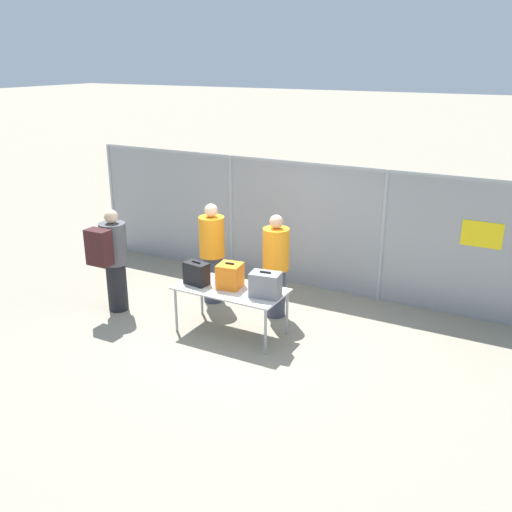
# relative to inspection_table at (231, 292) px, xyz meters

# --- Properties ---
(ground_plane) EXTENTS (120.00, 120.00, 0.00)m
(ground_plane) POSITION_rel_inspection_table_xyz_m (0.14, -0.00, -0.67)
(ground_plane) COLOR gray
(fence_section) EXTENTS (8.75, 0.07, 2.24)m
(fence_section) POSITION_rel_inspection_table_xyz_m (0.16, 2.24, 0.51)
(fence_section) COLOR #9EA0A5
(fence_section) RESTS_ON ground_plane
(inspection_table) EXTENTS (1.63, 0.82, 0.72)m
(inspection_table) POSITION_rel_inspection_table_xyz_m (0.00, 0.00, 0.00)
(inspection_table) COLOR #B2B2AD
(inspection_table) RESTS_ON ground_plane
(suitcase_black) EXTENTS (0.40, 0.26, 0.36)m
(suitcase_black) POSITION_rel_inspection_table_xyz_m (-0.53, -0.10, 0.22)
(suitcase_black) COLOR black
(suitcase_black) RESTS_ON inspection_table
(suitcase_orange) EXTENTS (0.37, 0.37, 0.38)m
(suitcase_orange) POSITION_rel_inspection_table_xyz_m (-0.03, 0.03, 0.24)
(suitcase_orange) COLOR orange
(suitcase_orange) RESTS_ON inspection_table
(suitcase_grey) EXTENTS (0.46, 0.33, 0.38)m
(suitcase_grey) POSITION_rel_inspection_table_xyz_m (0.58, -0.02, 0.23)
(suitcase_grey) COLOR slate
(suitcase_grey) RESTS_ON inspection_table
(traveler_hooded) EXTENTS (0.42, 0.65, 1.69)m
(traveler_hooded) POSITION_rel_inspection_table_xyz_m (-2.06, -0.22, 0.26)
(traveler_hooded) COLOR black
(traveler_hooded) RESTS_ON ground_plane
(security_worker_near) EXTENTS (0.41, 0.41, 1.66)m
(security_worker_near) POSITION_rel_inspection_table_xyz_m (0.31, 0.86, 0.19)
(security_worker_near) COLOR #383D4C
(security_worker_near) RESTS_ON ground_plane
(security_worker_far) EXTENTS (0.42, 0.42, 1.69)m
(security_worker_far) POSITION_rel_inspection_table_xyz_m (-0.87, 0.87, 0.21)
(security_worker_far) COLOR #383D4C
(security_worker_far) RESTS_ON ground_plane
(utility_trailer) EXTENTS (3.53, 2.04, 0.70)m
(utility_trailer) POSITION_rel_inspection_table_xyz_m (2.48, 4.81, -0.26)
(utility_trailer) COLOR silver
(utility_trailer) RESTS_ON ground_plane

